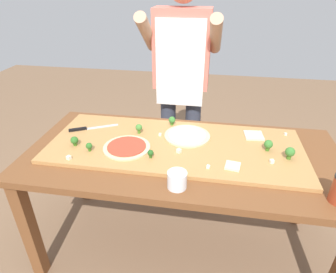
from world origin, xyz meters
name	(u,v)px	position (x,y,z in m)	size (l,w,h in m)	color
ground_plane	(180,243)	(0.00, 0.00, 0.00)	(8.00, 8.00, 0.00)	brown
prep_table	(182,165)	(0.00, 0.00, 0.66)	(1.78, 0.83, 0.76)	brown
cutting_board	(175,145)	(-0.05, 0.05, 0.77)	(1.46, 0.59, 0.02)	#B27F47
chefs_knife	(87,128)	(-0.63, 0.13, 0.78)	(0.28, 0.16, 0.02)	#B7BABF
pizza_whole_white_garlic	(187,135)	(0.01, 0.15, 0.78)	(0.28, 0.28, 0.02)	beige
pizza_whole_tomato_red	(127,147)	(-0.32, -0.05, 0.78)	(0.27, 0.27, 0.02)	beige
pizza_slice_near_right	(233,166)	(0.27, -0.13, 0.78)	(0.07, 0.07, 0.01)	beige
pizza_slice_near_left	(254,135)	(0.41, 0.21, 0.78)	(0.11, 0.11, 0.01)	beige
broccoli_floret_center_left	(139,128)	(-0.29, 0.14, 0.81)	(0.04, 0.04, 0.06)	#487A23
broccoli_floret_back_left	(172,120)	(-0.11, 0.28, 0.81)	(0.04, 0.04, 0.06)	#3F7220
broccoli_floret_center_right	(89,146)	(-0.51, -0.11, 0.81)	(0.04, 0.04, 0.05)	#366618
broccoli_floret_back_mid	(151,153)	(-0.16, -0.12, 0.81)	(0.03, 0.03, 0.05)	#2C5915
broccoli_floret_back_right	(74,140)	(-0.62, -0.06, 0.81)	(0.04, 0.04, 0.06)	#366618
broccoli_floret_front_mid	(268,145)	(0.47, 0.06, 0.82)	(0.05, 0.05, 0.06)	#3F7220
broccoli_floret_front_left	(290,152)	(0.57, -0.01, 0.82)	(0.05, 0.05, 0.07)	#3F7220
cheese_crumble_a	(69,158)	(-0.59, -0.21, 0.79)	(0.02, 0.02, 0.02)	silver
cheese_crumble_b	(208,167)	(0.15, -0.16, 0.79)	(0.02, 0.02, 0.02)	white
cheese_crumble_c	(272,161)	(0.47, -0.06, 0.79)	(0.02, 0.02, 0.02)	silver
cheese_crumble_d	(160,135)	(-0.16, 0.13, 0.78)	(0.02, 0.02, 0.02)	white
cheese_crumble_e	(286,134)	(0.60, 0.26, 0.78)	(0.01, 0.01, 0.01)	white
cheese_crumble_f	(179,151)	(-0.02, -0.04, 0.79)	(0.02, 0.02, 0.02)	silver
flour_cup	(177,181)	(0.01, -0.31, 0.79)	(0.09, 0.09, 0.08)	white
cook_center	(181,74)	(-0.10, 0.69, 1.00)	(0.54, 0.39, 1.67)	#333847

